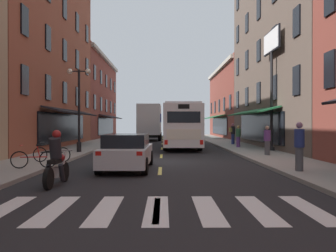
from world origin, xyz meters
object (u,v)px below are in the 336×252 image
sedan_mid (127,152)px  pedestrian_near (233,133)px  street_lamp_twin (79,106)px  transit_bus (181,125)px  billboard_sign (272,57)px  pedestrian_far (267,140)px  box_truck (150,122)px  sedan_near (154,132)px  bicycle_near (34,159)px  pedestrian_rear (238,136)px  motorcycle_rider (57,162)px  bicycle_mid (52,154)px  pedestrian_mid (299,146)px

sedan_mid → pedestrian_near: size_ratio=2.69×
pedestrian_near → street_lamp_twin: (-10.89, -8.35, 1.88)m
sedan_mid → transit_bus: bearing=78.6°
billboard_sign → pedestrian_far: size_ratio=4.84×
box_truck → pedestrian_near: 12.21m
sedan_near → bicycle_near: bearing=-95.6°
box_truck → bicycle_near: box_truck is taller
pedestrian_rear → street_lamp_twin: size_ratio=0.31×
motorcycle_rider → bicycle_near: size_ratio=1.22×
sedan_near → motorcycle_rider: size_ratio=2.25×
transit_bus → motorcycle_rider: (-4.56, -17.93, -1.01)m
sedan_near → sedan_mid: 36.52m
bicycle_mid → street_lamp_twin: size_ratio=0.34×
bicycle_near → motorcycle_rider: bearing=-60.4°
motorcycle_rider → pedestrian_rear: size_ratio=1.32×
transit_bus → pedestrian_near: 4.76m
bicycle_mid → bicycle_near: bearing=-89.7°
sedan_near → pedestrian_near: 21.84m
box_truck → pedestrian_mid: box_truck is taller
pedestrian_mid → street_lamp_twin: 13.67m
sedan_near → sedan_mid: (-0.14, -36.52, 0.03)m
transit_bus → pedestrian_rear: size_ratio=7.91×
transit_bus → sedan_mid: bearing=-101.4°
billboard_sign → bicycle_near: (-11.88, -9.35, -5.61)m
transit_bus → pedestrian_mid: (3.52, -15.70, -0.67)m
sedan_near → pedestrian_far: bearing=-77.4°
motorcycle_rider → bicycle_mid: bearing=108.4°
sedan_near → pedestrian_rear: pedestrian_rear is taller
sedan_near → bicycle_near: (-3.64, -37.17, -0.19)m
pedestrian_rear → motorcycle_rider: bearing=0.7°
bicycle_near → transit_bus: bearing=66.7°
motorcycle_rider → pedestrian_mid: size_ratio=1.17×
pedestrian_far → pedestrian_rear: (-0.21, 6.80, -0.01)m
bicycle_near → pedestrian_rear: bearing=50.5°
pedestrian_far → motorcycle_rider: bearing=-170.2°
sedan_mid → street_lamp_twin: street_lamp_twin is taller
pedestrian_mid → street_lamp_twin: street_lamp_twin is taller
bicycle_near → pedestrian_far: pedestrian_far is taller
transit_bus → pedestrian_near: (4.38, 1.74, -0.66)m
box_truck → sedan_mid: size_ratio=1.47×
sedan_mid → bicycle_mid: 3.88m
bicycle_near → street_lamp_twin: 8.52m
transit_bus → pedestrian_far: 9.93m
transit_bus → pedestrian_mid: size_ratio=7.06×
sedan_mid → bicycle_mid: sedan_mid is taller
transit_bus → bicycle_mid: 14.08m
sedan_mid → motorcycle_rider: 4.17m
sedan_mid → street_lamp_twin: size_ratio=0.93×
billboard_sign → bicycle_mid: billboard_sign is taller
bicycle_mid → street_lamp_twin: 6.38m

